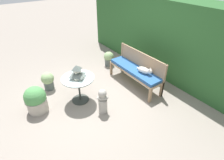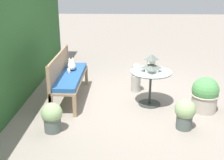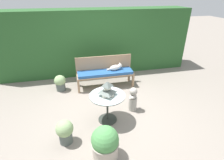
# 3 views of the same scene
# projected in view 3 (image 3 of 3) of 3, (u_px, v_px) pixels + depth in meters

# --- Properties ---
(ground) EXTENTS (30.00, 30.00, 0.00)m
(ground) POSITION_uv_depth(u_px,v_px,m) (111.00, 110.00, 4.28)
(ground) COLOR gray
(foliage_hedge_back) EXTENTS (6.40, 0.96, 2.10)m
(foliage_hedge_back) POSITION_uv_depth(u_px,v_px,m) (95.00, 41.00, 6.01)
(foliage_hedge_back) COLOR #285628
(foliage_hedge_back) RESTS_ON ground
(garden_bench) EXTENTS (1.67, 0.47, 0.50)m
(garden_bench) POSITION_uv_depth(u_px,v_px,m) (105.00, 74.00, 5.15)
(garden_bench) COLOR #937556
(garden_bench) RESTS_ON ground
(bench_backrest) EXTENTS (1.67, 0.06, 0.90)m
(bench_backrest) POSITION_uv_depth(u_px,v_px,m) (104.00, 64.00, 5.24)
(bench_backrest) COLOR #937556
(bench_backrest) RESTS_ON ground
(cat) EXTENTS (0.47, 0.24, 0.21)m
(cat) POSITION_uv_depth(u_px,v_px,m) (116.00, 67.00, 5.17)
(cat) COLOR silver
(cat) RESTS_ON garden_bench
(patio_table) EXTENTS (0.76, 0.76, 0.66)m
(patio_table) POSITION_uv_depth(u_px,v_px,m) (107.00, 101.00, 3.73)
(patio_table) COLOR #2D332D
(patio_table) RESTS_ON ground
(pagoda_birdhouse) EXTENTS (0.31, 0.31, 0.32)m
(pagoda_birdhouse) POSITION_uv_depth(u_px,v_px,m) (107.00, 89.00, 3.61)
(pagoda_birdhouse) COLOR beige
(pagoda_birdhouse) RESTS_ON patio_table
(garden_bust) EXTENTS (0.26, 0.30, 0.62)m
(garden_bust) POSITION_uv_depth(u_px,v_px,m) (133.00, 99.00, 4.16)
(garden_bust) COLOR #A39E93
(garden_bust) RESTS_ON ground
(potted_plant_patio_mid) EXTENTS (0.33, 0.33, 0.50)m
(potted_plant_patio_mid) POSITION_uv_depth(u_px,v_px,m) (65.00, 131.00, 3.27)
(potted_plant_patio_mid) COLOR #4C5651
(potted_plant_patio_mid) RESTS_ON ground
(potted_plant_bench_left) EXTENTS (0.32, 0.32, 0.47)m
(potted_plant_bench_left) POSITION_uv_depth(u_px,v_px,m) (60.00, 83.00, 5.03)
(potted_plant_bench_left) COLOR #4C5651
(potted_plant_bench_left) RESTS_ON ground
(potted_plant_table_far) EXTENTS (0.48, 0.48, 0.63)m
(potted_plant_table_far) POSITION_uv_depth(u_px,v_px,m) (105.00, 143.00, 2.96)
(potted_plant_table_far) COLOR #ADA393
(potted_plant_table_far) RESTS_ON ground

